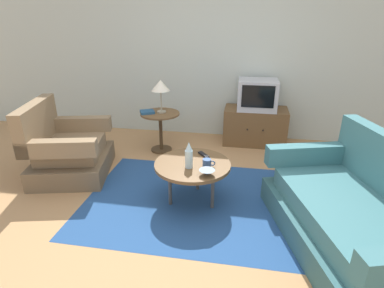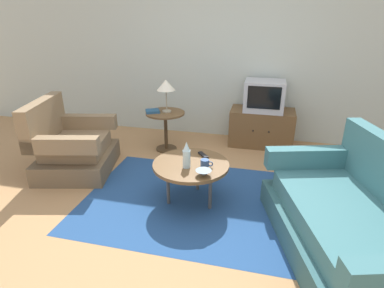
% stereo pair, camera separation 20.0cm
% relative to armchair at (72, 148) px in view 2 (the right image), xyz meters
% --- Properties ---
extents(ground_plane, '(16.00, 16.00, 0.00)m').
position_rel_armchair_xyz_m(ground_plane, '(1.60, -0.54, -0.30)').
color(ground_plane, '#AD7F51').
extents(back_wall, '(9.00, 0.12, 2.70)m').
position_rel_armchair_xyz_m(back_wall, '(1.60, 1.75, 1.05)').
color(back_wall, '#B2BCB2').
rests_on(back_wall, ground).
extents(area_rug, '(2.27, 1.74, 0.00)m').
position_rel_armchair_xyz_m(area_rug, '(1.62, -0.35, -0.30)').
color(area_rug, navy).
rests_on(area_rug, ground).
extents(armchair, '(1.03, 1.12, 0.91)m').
position_rel_armchair_xyz_m(armchair, '(0.00, 0.00, 0.00)').
color(armchair, brown).
rests_on(armchair, ground).
extents(couch, '(1.35, 1.86, 0.91)m').
position_rel_armchair_xyz_m(couch, '(3.08, -0.80, -0.01)').
color(couch, '#325C60').
rests_on(couch, ground).
extents(coffee_table, '(0.78, 0.78, 0.44)m').
position_rel_armchair_xyz_m(coffee_table, '(1.62, -0.35, 0.11)').
color(coffee_table, brown).
rests_on(coffee_table, ground).
extents(side_table, '(0.55, 0.55, 0.57)m').
position_rel_armchair_xyz_m(side_table, '(0.94, 0.89, 0.11)').
color(side_table, brown).
rests_on(side_table, ground).
extents(tv_stand, '(0.93, 0.50, 0.55)m').
position_rel_armchair_xyz_m(tv_stand, '(2.28, 1.41, -0.03)').
color(tv_stand, brown).
rests_on(tv_stand, ground).
extents(television, '(0.56, 0.46, 0.43)m').
position_rel_armchair_xyz_m(television, '(2.28, 1.39, 0.46)').
color(television, '#B7B7BC').
rests_on(television, tv_stand).
extents(table_lamp, '(0.25, 0.25, 0.46)m').
position_rel_armchair_xyz_m(table_lamp, '(0.96, 0.91, 0.64)').
color(table_lamp, '#9E937A').
rests_on(table_lamp, side_table).
extents(vase, '(0.08, 0.08, 0.27)m').
position_rel_armchair_xyz_m(vase, '(1.60, -0.44, 0.27)').
color(vase, silver).
rests_on(vase, coffee_table).
extents(mug, '(0.13, 0.08, 0.08)m').
position_rel_armchair_xyz_m(mug, '(1.78, -0.39, 0.18)').
color(mug, '#335184').
rests_on(mug, coffee_table).
extents(bowl, '(0.15, 0.15, 0.05)m').
position_rel_armchair_xyz_m(bowl, '(1.80, -0.57, 0.17)').
color(bowl, slate).
rests_on(bowl, coffee_table).
extents(tv_remote_dark, '(0.14, 0.16, 0.02)m').
position_rel_armchair_xyz_m(tv_remote_dark, '(1.71, -0.14, 0.15)').
color(tv_remote_dark, black).
rests_on(tv_remote_dark, coffee_table).
extents(book, '(0.24, 0.23, 0.03)m').
position_rel_armchair_xyz_m(book, '(0.77, 0.85, 0.29)').
color(book, navy).
rests_on(book, side_table).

